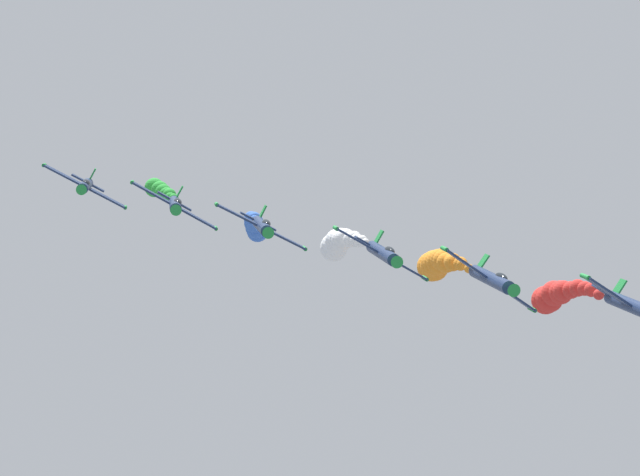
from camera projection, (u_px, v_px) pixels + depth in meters
airplane_lead at (636, 307)px, 81.28m from camera, size 8.23×10.35×5.48m
smoke_trail_lead at (556, 296)px, 99.92m from camera, size 3.32×17.35×5.35m
airplane_left_inner at (492, 279)px, 86.53m from camera, size 8.08×10.35×5.71m
smoke_trail_left_inner at (438, 264)px, 107.91m from camera, size 4.28×21.49×4.91m
airplane_right_inner at (383, 253)px, 91.81m from camera, size 8.47×10.35×5.08m
smoke_trail_right_inner at (338, 243)px, 120.89m from camera, size 4.14×30.50×6.21m
airplane_left_outer at (262, 226)px, 97.71m from camera, size 8.65×10.35×4.72m
smoke_trail_left_outer at (255, 225)px, 118.38m from camera, size 3.73×19.53×4.95m
airplane_right_outer at (175, 205)px, 102.09m from camera, size 8.46×10.35×5.09m
smoke_trail_right_outer at (161, 191)px, 117.06m from camera, size 3.61×13.28×2.23m
airplane_trailing at (85, 186)px, 108.06m from camera, size 8.55×10.35×4.93m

